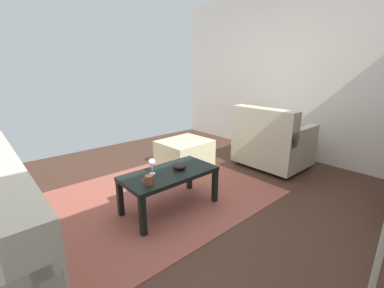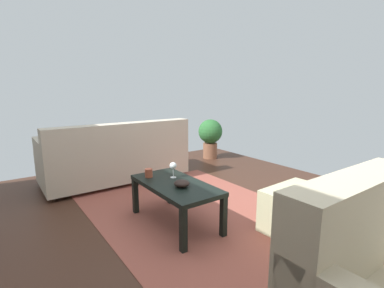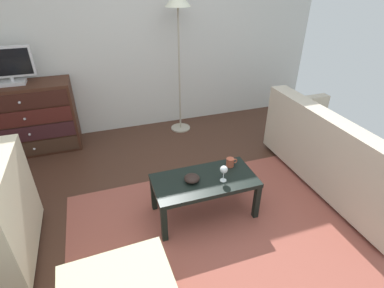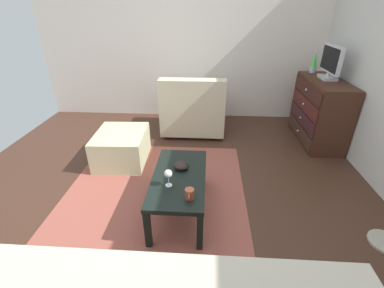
% 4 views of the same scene
% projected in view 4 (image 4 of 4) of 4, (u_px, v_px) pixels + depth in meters
% --- Properties ---
extents(ground_plane, '(5.31, 4.94, 0.05)m').
position_uv_depth(ground_plane, '(173.00, 200.00, 2.76)').
color(ground_plane, '#42281C').
extents(wall_plain_left, '(0.12, 4.94, 2.64)m').
position_uv_depth(wall_plain_left, '(189.00, 37.00, 4.27)').
color(wall_plain_left, silver).
rests_on(wall_plain_left, ground_plane).
extents(area_rug, '(2.60, 1.90, 0.01)m').
position_uv_depth(area_rug, '(150.00, 210.00, 2.58)').
color(area_rug, '#944C3F').
rests_on(area_rug, ground_plane).
extents(dresser, '(1.10, 0.49, 0.89)m').
position_uv_depth(dresser, '(319.00, 111.00, 3.74)').
color(dresser, '#412317').
rests_on(dresser, ground_plane).
extents(tv, '(0.56, 0.18, 0.44)m').
position_uv_depth(tv, '(331.00, 62.00, 3.49)').
color(tv, silver).
rests_on(tv, dresser).
extents(lava_lamp, '(0.09, 0.09, 0.33)m').
position_uv_depth(lava_lamp, '(314.00, 62.00, 3.87)').
color(lava_lamp, '#B7B7BC').
rests_on(lava_lamp, dresser).
extents(coffee_table, '(0.95, 0.48, 0.41)m').
position_uv_depth(coffee_table, '(179.00, 180.00, 2.42)').
color(coffee_table, black).
rests_on(coffee_table, ground_plane).
extents(wine_glass, '(0.07, 0.07, 0.16)m').
position_uv_depth(wine_glass, '(168.00, 174.00, 2.21)').
color(wine_glass, silver).
rests_on(wine_glass, coffee_table).
extents(mug, '(0.11, 0.08, 0.08)m').
position_uv_depth(mug, '(190.00, 194.00, 2.10)').
color(mug, '#A94C35').
rests_on(mug, coffee_table).
extents(bowl_decorative, '(0.14, 0.14, 0.06)m').
position_uv_depth(bowl_decorative, '(181.00, 165.00, 2.49)').
color(bowl_decorative, black).
rests_on(bowl_decorative, coffee_table).
extents(armchair, '(0.80, 0.93, 0.89)m').
position_uv_depth(armchair, '(193.00, 110.00, 4.03)').
color(armchair, '#332319').
rests_on(armchair, ground_plane).
extents(ottoman, '(0.73, 0.63, 0.39)m').
position_uv_depth(ottoman, '(122.00, 147.00, 3.32)').
color(ottoman, beige).
rests_on(ottoman, ground_plane).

